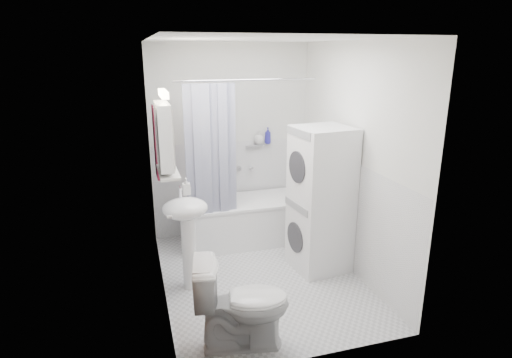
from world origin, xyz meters
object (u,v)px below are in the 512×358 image
object	(u,v)px
bathtub	(242,219)
toilet	(242,304)
washer_dryer	(321,200)
sink	(186,223)

from	to	relation	value
bathtub	toilet	distance (m)	1.98
washer_dryer	toilet	xyz separation A→B (m)	(-1.14, -1.04, -0.41)
washer_dryer	sink	bearing A→B (deg)	175.09
bathtub	washer_dryer	xyz separation A→B (m)	(0.64, -0.87, 0.48)
bathtub	sink	xyz separation A→B (m)	(-0.80, -0.91, 0.41)
bathtub	washer_dryer	size ratio (longest dim) A/B	0.90
sink	toilet	world-z (taller)	sink
bathtub	toilet	xyz separation A→B (m)	(-0.50, -1.91, 0.08)
washer_dryer	toilet	bearing A→B (deg)	-144.06
toilet	washer_dryer	bearing A→B (deg)	-37.39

